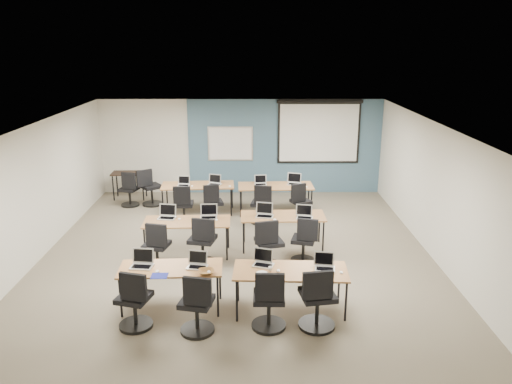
{
  "coord_description": "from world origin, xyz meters",
  "views": [
    {
      "loc": [
        0.32,
        -9.52,
        4.26
      ],
      "look_at": [
        0.4,
        0.4,
        1.24
      ],
      "focal_mm": 35.0,
      "sensor_mm": 36.0,
      "label": 1
    }
  ],
  "objects_px": {
    "training_table_front_left": "(171,270)",
    "spare_chair_b": "(129,192)",
    "task_chair_0": "(135,304)",
    "laptop_8": "(184,183)",
    "laptop_11": "(295,182)",
    "spare_chair_a": "(150,190)",
    "laptop_7": "(304,215)",
    "task_chair_6": "(268,248)",
    "utility_table": "(129,176)",
    "training_table_back_right": "(276,187)",
    "whiteboard": "(230,144)",
    "training_table_mid_left": "(187,223)",
    "laptop_1": "(197,263)",
    "task_chair_1": "(197,309)",
    "task_chair_10": "(262,207)",
    "task_chair_9": "(213,206)",
    "projector_screen": "(319,129)",
    "laptop_0": "(142,262)",
    "training_table_front_right": "(290,273)",
    "laptop_4": "(167,215)",
    "task_chair_8": "(184,208)",
    "laptop_3": "(324,265)",
    "task_chair_7": "(304,244)",
    "laptop_9": "(215,182)",
    "task_chair_11": "(300,205)",
    "task_chair_3": "(317,303)",
    "laptop_5": "(209,214)",
    "laptop_10": "(261,182)",
    "training_table_mid_right": "(283,217)",
    "laptop_2": "(263,261)",
    "laptop_6": "(265,213)",
    "task_chair_2": "(269,304)",
    "task_chair_5": "(203,245)"
  },
  "relations": [
    {
      "from": "utility_table",
      "to": "task_chair_5",
      "type": "bearing_deg",
      "value": -62.38
    },
    {
      "from": "laptop_0",
      "to": "task_chair_5",
      "type": "height_order",
      "value": "task_chair_5"
    },
    {
      "from": "laptop_11",
      "to": "laptop_1",
      "type": "bearing_deg",
      "value": -94.15
    },
    {
      "from": "laptop_5",
      "to": "task_chair_10",
      "type": "height_order",
      "value": "same"
    },
    {
      "from": "training_table_front_right",
      "to": "training_table_mid_left",
      "type": "relative_size",
      "value": 1.04
    },
    {
      "from": "task_chair_8",
      "to": "laptop_11",
      "type": "height_order",
      "value": "laptop_11"
    },
    {
      "from": "laptop_0",
      "to": "task_chair_8",
      "type": "height_order",
      "value": "laptop_0"
    },
    {
      "from": "laptop_7",
      "to": "laptop_11",
      "type": "distance_m",
      "value": 2.53
    },
    {
      "from": "laptop_1",
      "to": "task_chair_1",
      "type": "distance_m",
      "value": 0.88
    },
    {
      "from": "training_table_back_right",
      "to": "task_chair_6",
      "type": "xyz_separation_m",
      "value": [
        -0.28,
        -3.28,
        -0.26
      ]
    },
    {
      "from": "utility_table",
      "to": "spare_chair_b",
      "type": "relative_size",
      "value": 0.97
    },
    {
      "from": "training_table_front_left",
      "to": "spare_chair_b",
      "type": "relative_size",
      "value": 1.72
    },
    {
      "from": "task_chair_8",
      "to": "laptop_3",
      "type": "bearing_deg",
      "value": -56.59
    },
    {
      "from": "training_table_front_left",
      "to": "laptop_7",
      "type": "xyz_separation_m",
      "value": [
        2.41,
        2.37,
        0.11
      ]
    },
    {
      "from": "utility_table",
      "to": "spare_chair_a",
      "type": "bearing_deg",
      "value": -43.63
    },
    {
      "from": "training_table_mid_right",
      "to": "training_table_mid_left",
      "type": "bearing_deg",
      "value": -171.93
    },
    {
      "from": "laptop_6",
      "to": "spare_chair_a",
      "type": "xyz_separation_m",
      "value": [
        -3.0,
        2.92,
        -0.37
      ]
    },
    {
      "from": "laptop_0",
      "to": "utility_table",
      "type": "height_order",
      "value": "laptop_0"
    },
    {
      "from": "spare_chair_b",
      "to": "task_chair_0",
      "type": "bearing_deg",
      "value": -60.8
    },
    {
      "from": "projector_screen",
      "to": "task_chair_11",
      "type": "xyz_separation_m",
      "value": [
        -0.71,
        -2.32,
        -1.49
      ]
    },
    {
      "from": "training_table_mid_left",
      "to": "task_chair_1",
      "type": "distance_m",
      "value": 3.0
    },
    {
      "from": "task_chair_2",
      "to": "task_chair_10",
      "type": "xyz_separation_m",
      "value": [
        -0.03,
        4.64,
        -0.01
      ]
    },
    {
      "from": "task_chair_6",
      "to": "utility_table",
      "type": "bearing_deg",
      "value": 115.12
    },
    {
      "from": "training_table_front_left",
      "to": "task_chair_8",
      "type": "xyz_separation_m",
      "value": [
        -0.33,
        3.97,
        -0.27
      ]
    },
    {
      "from": "laptop_0",
      "to": "task_chair_0",
      "type": "height_order",
      "value": "task_chair_0"
    },
    {
      "from": "training_table_mid_right",
      "to": "utility_table",
      "type": "height_order",
      "value": "utility_table"
    },
    {
      "from": "laptop_0",
      "to": "laptop_3",
      "type": "height_order",
      "value": "laptop_0"
    },
    {
      "from": "whiteboard",
      "to": "task_chair_7",
      "type": "relative_size",
      "value": 1.3
    },
    {
      "from": "laptop_4",
      "to": "training_table_mid_left",
      "type": "bearing_deg",
      "value": -16.01
    },
    {
      "from": "task_chair_3",
      "to": "laptop_5",
      "type": "bearing_deg",
      "value": 112.51
    },
    {
      "from": "task_chair_3",
      "to": "task_chair_10",
      "type": "distance_m",
      "value": 4.69
    },
    {
      "from": "task_chair_0",
      "to": "task_chair_6",
      "type": "bearing_deg",
      "value": 60.48
    },
    {
      "from": "task_chair_3",
      "to": "utility_table",
      "type": "xyz_separation_m",
      "value": [
        -4.42,
        6.66,
        0.22
      ]
    },
    {
      "from": "laptop_5",
      "to": "task_chair_5",
      "type": "relative_size",
      "value": 0.34
    },
    {
      "from": "task_chair_7",
      "to": "whiteboard",
      "type": "bearing_deg",
      "value": 123.59
    },
    {
      "from": "laptop_9",
      "to": "spare_chair_b",
      "type": "xyz_separation_m",
      "value": [
        -2.31,
        0.43,
        -0.39
      ]
    },
    {
      "from": "training_table_mid_left",
      "to": "task_chair_1",
      "type": "height_order",
      "value": "task_chair_1"
    },
    {
      "from": "laptop_8",
      "to": "task_chair_9",
      "type": "height_order",
      "value": "laptop_8"
    },
    {
      "from": "laptop_7",
      "to": "task_chair_10",
      "type": "relative_size",
      "value": 0.34
    },
    {
      "from": "training_table_mid_right",
      "to": "task_chair_3",
      "type": "distance_m",
      "value": 3.17
    },
    {
      "from": "task_chair_0",
      "to": "laptop_8",
      "type": "bearing_deg",
      "value": 104.94
    },
    {
      "from": "laptop_7",
      "to": "task_chair_11",
      "type": "relative_size",
      "value": 0.35
    },
    {
      "from": "training_table_front_left",
      "to": "laptop_0",
      "type": "height_order",
      "value": "laptop_0"
    },
    {
      "from": "whiteboard",
      "to": "training_table_mid_left",
      "type": "relative_size",
      "value": 0.72
    },
    {
      "from": "laptop_1",
      "to": "projector_screen",
      "type": "bearing_deg",
      "value": 77.53
    },
    {
      "from": "training_table_front_left",
      "to": "laptop_10",
      "type": "relative_size",
      "value": 5.44
    },
    {
      "from": "laptop_2",
      "to": "training_table_back_right",
      "type": "bearing_deg",
      "value": 103.3
    },
    {
      "from": "laptop_11",
      "to": "spare_chair_a",
      "type": "distance_m",
      "value": 3.87
    },
    {
      "from": "training_table_front_right",
      "to": "task_chair_3",
      "type": "relative_size",
      "value": 1.75
    },
    {
      "from": "whiteboard",
      "to": "laptop_9",
      "type": "relative_size",
      "value": 3.96
    }
  ]
}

